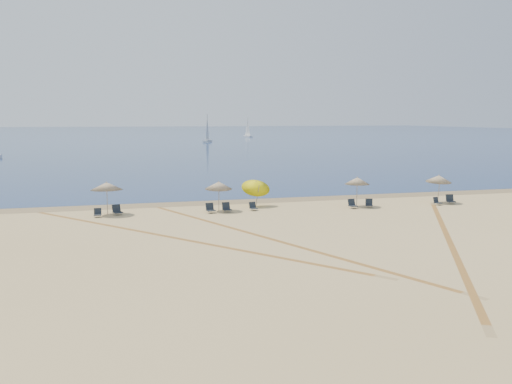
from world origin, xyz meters
TOP-DOWN VIEW (x-y plane):
  - ground at (0.00, 0.00)m, footprint 160.00×160.00m
  - ocean at (0.00, 225.00)m, footprint 500.00×500.00m
  - wet_sand at (0.00, 24.00)m, footprint 500.00×500.00m
  - umbrella_1 at (-11.09, 20.37)m, footprint 2.30×2.31m
  - umbrella_2 at (-2.97, 19.79)m, footprint 2.03×2.07m
  - umbrella_3 at (0.29, 21.04)m, footprint 2.25×2.23m
  - umbrella_4 at (8.03, 19.06)m, footprint 1.95×1.95m
  - umbrella_5 at (15.34, 19.03)m, footprint 2.08×2.12m
  - chair_1 at (-11.77, 19.46)m, footprint 0.54×0.62m
  - chair_2 at (-10.42, 20.03)m, footprint 0.81×0.87m
  - chair_3 at (-3.74, 19.09)m, footprint 0.69×0.78m
  - chair_4 at (-2.50, 19.15)m, footprint 0.66×0.75m
  - chair_5 at (-0.41, 19.32)m, footprint 0.61×0.68m
  - chair_6 at (7.30, 18.29)m, footprint 0.64×0.74m
  - chair_7 at (8.76, 18.36)m, footprint 0.76×0.81m
  - chair_8 at (14.60, 18.02)m, footprint 0.66×0.73m
  - chair_9 at (16.02, 18.30)m, footprint 0.75×0.83m
  - sailboat_0 at (17.09, 136.79)m, footprint 3.55×5.47m
  - sailboat_1 at (38.98, 175.76)m, footprint 2.56×4.84m
  - tire_tracks at (-0.78, 9.52)m, footprint 54.85×44.93m

SIDE VIEW (x-z plane):
  - ground at x=0.00m, z-range 0.00..0.00m
  - tire_tracks at x=-0.78m, z-range 0.00..0.00m
  - wet_sand at x=0.00m, z-range 0.00..0.00m
  - ocean at x=0.00m, z-range 0.01..0.01m
  - chair_1 at x=-11.77m, z-range -0.04..0.58m
  - chair_8 at x=14.60m, z-range -0.04..0.59m
  - chair_5 at x=-0.41m, z-range -0.04..0.59m
  - chair_7 at x=8.76m, z-range -0.04..0.62m
  - chair_6 at x=7.30m, z-range -0.04..0.66m
  - chair_4 at x=-2.50m, z-range -0.04..0.67m
  - chair_3 at x=-3.74m, z-range -0.04..0.68m
  - chair_2 at x=-10.42m, z-range -0.04..0.69m
  - chair_9 at x=16.02m, z-range -0.04..0.70m
  - umbrella_3 at x=0.29m, z-range 0.45..2.94m
  - umbrella_2 at x=-2.97m, z-range 0.80..3.08m
  - umbrella_5 at x=15.34m, z-range 0.81..3.18m
  - umbrella_4 at x=8.03m, z-range 0.84..3.22m
  - umbrella_1 at x=-11.09m, z-range 0.87..3.28m
  - sailboat_1 at x=38.98m, z-range -1.38..5.61m
  - sailboat_0 at x=17.09m, z-range -1.59..6.46m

